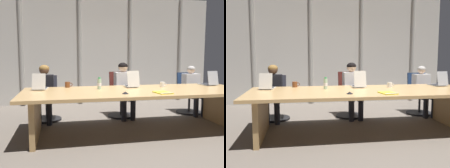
{
  "view_description": "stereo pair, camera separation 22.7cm",
  "coord_description": "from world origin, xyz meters",
  "views": [
    {
      "loc": [
        -1.35,
        -4.14,
        1.34
      ],
      "look_at": [
        -0.44,
        0.14,
        0.85
      ],
      "focal_mm": 39.58,
      "sensor_mm": 36.0,
      "label": 1
    },
    {
      "loc": [
        -1.13,
        -4.18,
        1.34
      ],
      "look_at": [
        -0.44,
        0.14,
        0.85
      ],
      "focal_mm": 39.58,
      "sensor_mm": 36.0,
      "label": 2
    }
  ],
  "objects": [
    {
      "name": "curtain_backdrop",
      "position": [
        -0.0,
        2.91,
        1.52
      ],
      "size": [
        6.22,
        0.17,
        3.04
      ],
      "color": "beige",
      "rests_on": "ground_plane"
    },
    {
      "name": "person_left_mid",
      "position": [
        0.02,
        1.03,
        0.7
      ],
      "size": [
        0.4,
        0.56,
        1.21
      ],
      "rotation": [
        0.0,
        0.0,
        -1.5
      ],
      "color": "silver",
      "rests_on": "ground_plane"
    },
    {
      "name": "office_chair_left_end",
      "position": [
        -1.63,
        1.18,
        0.36
      ],
      "size": [
        0.6,
        0.6,
        0.94
      ],
      "rotation": [
        0.0,
        0.0,
        -1.6
      ],
      "color": "#2D2D38",
      "rests_on": "ground_plane"
    },
    {
      "name": "office_chair_center",
      "position": [
        1.66,
        1.18,
        0.36
      ],
      "size": [
        0.6,
        0.6,
        0.95
      ],
      "rotation": [
        0.0,
        0.0,
        -1.65
      ],
      "color": "navy",
      "rests_on": "ground_plane"
    },
    {
      "name": "office_chair_left_mid",
      "position": [
        -0.02,
        1.19,
        0.37
      ],
      "size": [
        0.6,
        0.6,
        1.0
      ],
      "rotation": [
        0.0,
        0.0,
        -1.55
      ],
      "color": "#511E19",
      "rests_on": "ground_plane"
    },
    {
      "name": "spiral_notepad",
      "position": [
        0.28,
        -0.45,
        0.76
      ],
      "size": [
        0.26,
        0.33,
        0.03
      ],
      "rotation": [
        0.0,
        0.0,
        0.13
      ],
      "color": "yellow",
      "rests_on": "conference_table"
    },
    {
      "name": "laptop_center",
      "position": [
        1.67,
        0.4,
        0.81
      ],
      "size": [
        0.28,
        0.38,
        0.3
      ],
      "rotation": [
        0.0,
        0.0,
        1.69
      ],
      "color": "#A8ADB7",
      "rests_on": "conference_table"
    },
    {
      "name": "laptop_left_end",
      "position": [
        -1.69,
        0.43,
        0.81
      ],
      "size": [
        0.27,
        0.4,
        0.29
      ],
      "rotation": [
        0.0,
        0.0,
        1.46
      ],
      "color": "beige",
      "rests_on": "conference_table"
    },
    {
      "name": "coffee_mug_far",
      "position": [
        -1.2,
        0.62,
        0.8
      ],
      "size": [
        0.14,
        0.1,
        0.11
      ],
      "color": "brown",
      "rests_on": "conference_table"
    },
    {
      "name": "laptop_left_mid",
      "position": [
        0.01,
        0.43,
        0.81
      ],
      "size": [
        0.23,
        0.4,
        0.32
      ],
      "rotation": [
        0.0,
        0.0,
        1.57
      ],
      "color": "beige",
      "rests_on": "conference_table"
    },
    {
      "name": "ground_plane",
      "position": [
        0.0,
        0.0,
        0.0
      ],
      "size": [
        12.43,
        12.43,
        0.0
      ],
      "primitive_type": "plane",
      "color": "#6B6056"
    },
    {
      "name": "conference_mic_left_side",
      "position": [
        -0.34,
        -0.4,
        0.77
      ],
      "size": [
        0.11,
        0.11,
        0.03
      ],
      "primitive_type": "cone",
      "color": "black",
      "rests_on": "conference_table"
    },
    {
      "name": "person_left_end",
      "position": [
        -1.66,
        1.02,
        0.67
      ],
      "size": [
        0.38,
        0.55,
        1.17
      ],
      "rotation": [
        0.0,
        0.0,
        -1.59
      ],
      "color": "black",
      "rests_on": "ground_plane"
    },
    {
      "name": "coffee_mug_near",
      "position": [
        0.6,
        0.3,
        0.8
      ],
      "size": [
        0.13,
        0.08,
        0.1
      ],
      "color": "white",
      "rests_on": "conference_table"
    },
    {
      "name": "water_bottle_primary",
      "position": [
        -0.65,
        0.23,
        0.85
      ],
      "size": [
        0.07,
        0.07,
        0.22
      ],
      "color": "#ADD1B2",
      "rests_on": "conference_table"
    },
    {
      "name": "person_center",
      "position": [
        1.67,
        1.02,
        0.64
      ],
      "size": [
        0.4,
        0.56,
        1.12
      ],
      "rotation": [
        0.0,
        0.0,
        -1.5
      ],
      "color": "silver",
      "rests_on": "ground_plane"
    },
    {
      "name": "conference_table",
      "position": [
        0.0,
        0.0,
        0.61
      ],
      "size": [
        4.0,
        1.49,
        0.75
      ],
      "color": "tan",
      "rests_on": "ground_plane"
    }
  ]
}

